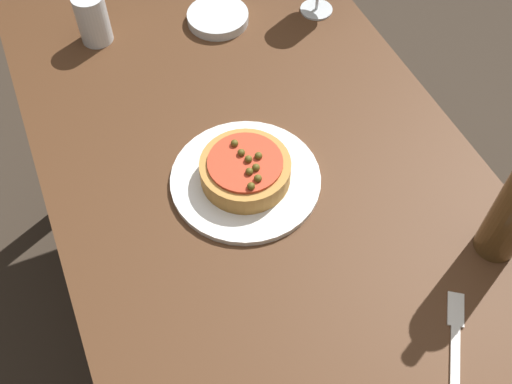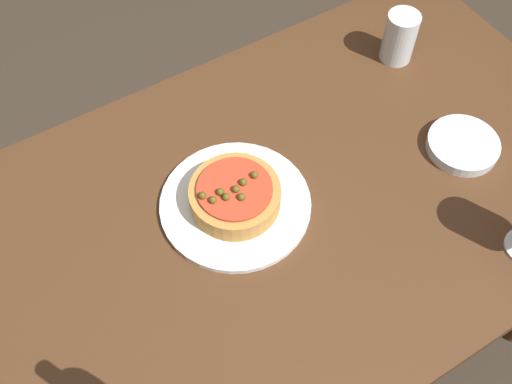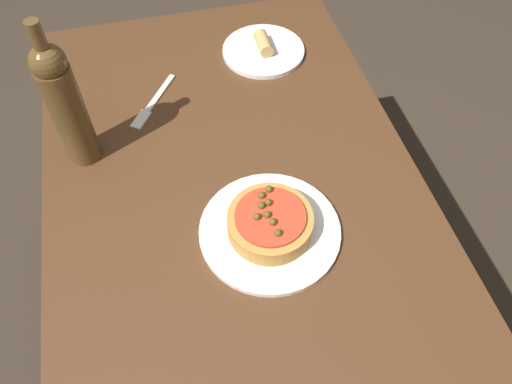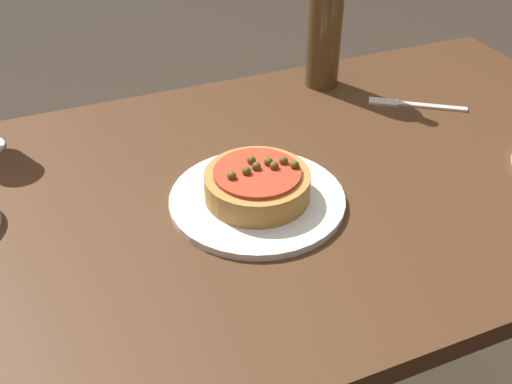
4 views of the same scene
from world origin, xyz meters
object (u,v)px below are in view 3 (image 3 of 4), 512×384
object	(u,v)px
side_plate	(263,50)
fork	(152,104)
dining_table	(248,255)
pizza	(270,222)
wine_bottle	(65,103)
dinner_plate	(270,231)

from	to	relation	value
side_plate	fork	bearing A→B (deg)	112.23
dining_table	side_plate	bearing A→B (deg)	-17.76
dining_table	fork	size ratio (longest dim) A/B	8.84
pizza	fork	distance (m)	0.45
wine_bottle	side_plate	size ratio (longest dim) A/B	1.58
wine_bottle	fork	size ratio (longest dim) A/B	1.98
dinner_plate	dining_table	bearing A→B (deg)	75.82
dining_table	side_plate	distance (m)	0.56
pizza	wine_bottle	distance (m)	0.46
dinner_plate	pizza	distance (m)	0.03
dinner_plate	fork	bearing A→B (deg)	23.61
dining_table	wine_bottle	size ratio (longest dim) A/B	4.47
pizza	side_plate	world-z (taller)	pizza
dinner_plate	pizza	world-z (taller)	pizza
side_plate	pizza	bearing A→B (deg)	166.68
dinner_plate	side_plate	xyz separation A→B (m)	(0.54, -0.13, 0.00)
pizza	dinner_plate	bearing A→B (deg)	-163.23
fork	side_plate	distance (m)	0.33
dinner_plate	pizza	xyz separation A→B (m)	(0.00, 0.00, 0.03)
wine_bottle	dinner_plate	bearing A→B (deg)	-130.80
side_plate	wine_bottle	bearing A→B (deg)	117.72
dining_table	side_plate	world-z (taller)	side_plate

